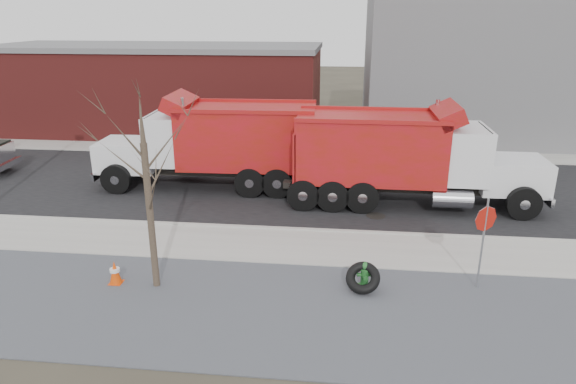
# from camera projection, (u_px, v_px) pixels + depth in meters

# --- Properties ---
(ground) EXTENTS (120.00, 120.00, 0.00)m
(ground) POSITION_uv_depth(u_px,v_px,m) (284.00, 250.00, 16.10)
(ground) COLOR #383328
(ground) RESTS_ON ground
(gravel_verge) EXTENTS (60.00, 5.00, 0.03)m
(gravel_verge) POSITION_uv_depth(u_px,v_px,m) (268.00, 310.00, 12.81)
(gravel_verge) COLOR slate
(gravel_verge) RESTS_ON ground
(sidewalk) EXTENTS (60.00, 2.50, 0.06)m
(sidewalk) POSITION_uv_depth(u_px,v_px,m) (285.00, 246.00, 16.32)
(sidewalk) COLOR #9E9B93
(sidewalk) RESTS_ON ground
(curb) EXTENTS (60.00, 0.15, 0.11)m
(curb) POSITION_uv_depth(u_px,v_px,m) (290.00, 229.00, 17.53)
(curb) COLOR #9E9B93
(curb) RESTS_ON ground
(road) EXTENTS (60.00, 9.40, 0.02)m
(road) POSITION_uv_depth(u_px,v_px,m) (301.00, 187.00, 22.01)
(road) COLOR black
(road) RESTS_ON ground
(far_sidewalk) EXTENTS (60.00, 2.00, 0.06)m
(far_sidewalk) POSITION_uv_depth(u_px,v_px,m) (311.00, 152.00, 27.35)
(far_sidewalk) COLOR #9E9B93
(far_sidewalk) RESTS_ON ground
(building_grey) EXTENTS (12.00, 10.00, 8.00)m
(building_grey) POSITION_uv_depth(u_px,v_px,m) (468.00, 67.00, 30.74)
(building_grey) COLOR slate
(building_grey) RESTS_ON ground
(building_brick) EXTENTS (20.20, 8.20, 5.30)m
(building_brick) POSITION_uv_depth(u_px,v_px,m) (158.00, 87.00, 32.22)
(building_brick) COLOR maroon
(building_brick) RESTS_ON ground
(bare_tree) EXTENTS (3.20, 3.20, 5.20)m
(bare_tree) POSITION_uv_depth(u_px,v_px,m) (146.00, 170.00, 12.90)
(bare_tree) COLOR #382D23
(bare_tree) RESTS_ON ground
(fire_hydrant) EXTENTS (0.43, 0.42, 0.76)m
(fire_hydrant) POSITION_uv_depth(u_px,v_px,m) (365.00, 276.00, 13.80)
(fire_hydrant) COLOR #2B7233
(fire_hydrant) RESTS_ON ground
(truck_tire) EXTENTS (1.06, 1.01, 0.79)m
(truck_tire) POSITION_uv_depth(u_px,v_px,m) (363.00, 278.00, 13.59)
(truck_tire) COLOR black
(truck_tire) RESTS_ON ground
(stop_sign) EXTENTS (0.62, 0.37, 2.57)m
(stop_sign) POSITION_uv_depth(u_px,v_px,m) (485.00, 228.00, 13.31)
(stop_sign) COLOR gray
(stop_sign) RESTS_ON ground
(traffic_cone_near) EXTENTS (0.35, 0.35, 0.68)m
(traffic_cone_near) POSITION_uv_depth(u_px,v_px,m) (115.00, 273.00, 14.00)
(traffic_cone_near) COLOR #E54307
(traffic_cone_near) RESTS_ON ground
(dump_truck_red_a) EXTENTS (9.78, 2.74, 3.91)m
(dump_truck_red_a) POSITION_uv_depth(u_px,v_px,m) (404.00, 154.00, 19.41)
(dump_truck_red_a) COLOR black
(dump_truck_red_a) RESTS_ON ground
(dump_truck_red_b) EXTENTS (9.44, 2.97, 3.93)m
(dump_truck_red_b) POSITION_uv_depth(u_px,v_px,m) (218.00, 141.00, 21.34)
(dump_truck_red_b) COLOR black
(dump_truck_red_b) RESTS_ON ground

